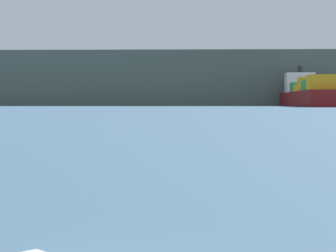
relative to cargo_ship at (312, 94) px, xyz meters
name	(u,v)px	position (x,y,z in m)	size (l,w,h in m)	color
cargo_ship	(312,94)	(0.00, 0.00, 0.00)	(35.08, 168.18, 35.56)	maroon
distant_headland	(222,85)	(-51.92, 329.32, 16.52)	(1315.56, 489.73, 52.29)	#4C564C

